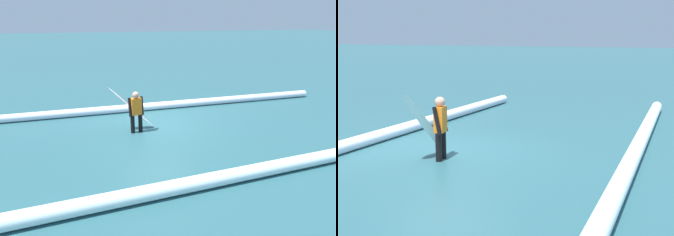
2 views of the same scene
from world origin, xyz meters
The scene contains 5 objects.
ground_plane centered at (0.00, 0.00, 0.00)m, with size 163.34×163.34×0.00m, color #28565D.
surfer centered at (0.87, 0.43, 0.77)m, with size 0.51×0.29×1.39m.
surfboard centered at (0.94, 0.11, 0.76)m, with size 1.56×0.35×1.54m.
wave_crest_foreground centered at (0.67, -1.94, 0.15)m, with size 0.31×0.31×17.27m, color white.
wave_crest_midground centered at (1.05, 4.42, 0.17)m, with size 0.34×0.34×18.08m, color white.
Camera 1 is at (2.87, 9.77, 3.61)m, focal length 32.32 mm.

